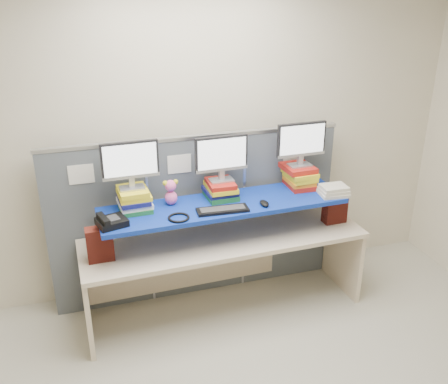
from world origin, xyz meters
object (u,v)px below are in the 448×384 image
object	(u,v)px
monitor_left	(130,162)
monitor_right	(301,142)
blue_board	(224,205)
keyboard	(223,210)
desk	(224,252)
desk_phone	(111,221)
monitor_center	(221,156)

from	to	relation	value
monitor_left	monitor_right	bearing A→B (deg)	-0.00
blue_board	keyboard	size ratio (longest dim) A/B	4.84
desk	desk_phone	size ratio (longest dim) A/B	9.63
monitor_left	monitor_center	world-z (taller)	monitor_left
monitor_center	monitor_left	bearing A→B (deg)	180.00
blue_board	monitor_right	world-z (taller)	monitor_right
monitor_right	desk_phone	size ratio (longest dim) A/B	1.77
desk	keyboard	size ratio (longest dim) A/B	5.74
monitor_center	monitor_right	world-z (taller)	monitor_right
monitor_right	keyboard	size ratio (longest dim) A/B	1.05
monitor_right	desk	bearing A→B (deg)	-170.87
desk	monitor_left	xyz separation A→B (m)	(-0.72, 0.10, 0.86)
keyboard	desk_phone	size ratio (longest dim) A/B	1.68
keyboard	desk_phone	bearing A→B (deg)	-177.27
desk	blue_board	xyz separation A→B (m)	(-0.00, 0.00, 0.44)
monitor_left	monitor_center	size ratio (longest dim) A/B	1.00
monitor_right	keyboard	xyz separation A→B (m)	(-0.79, -0.28, -0.40)
blue_board	desk_phone	world-z (taller)	desk_phone
desk_phone	monitor_right	bearing A→B (deg)	-5.78
blue_board	monitor_left	size ratio (longest dim) A/B	4.59
monitor_left	keyboard	xyz separation A→B (m)	(0.67, -0.24, -0.39)
monitor_left	keyboard	bearing A→B (deg)	-21.43
keyboard	desk_phone	xyz separation A→B (m)	(-0.87, 0.01, 0.02)
desk	desk_phone	world-z (taller)	desk_phone
monitor_left	desk_phone	size ratio (longest dim) A/B	1.77
blue_board	monitor_left	bearing A→B (deg)	170.68
monitor_left	monitor_center	xyz separation A→B (m)	(0.74, 0.02, -0.03)
monitor_left	monitor_right	size ratio (longest dim) A/B	1.00
desk	monitor_center	distance (m)	0.84
desk	desk_phone	bearing A→B (deg)	-173.45
monitor_right	desk_phone	distance (m)	1.72
desk	blue_board	world-z (taller)	blue_board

